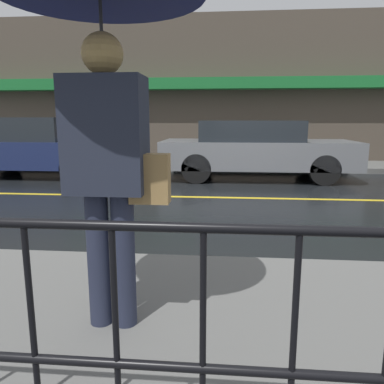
# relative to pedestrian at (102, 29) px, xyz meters

# --- Properties ---
(ground_plane) EXTENTS (80.00, 80.00, 0.00)m
(ground_plane) POSITION_rel_pedestrian_xyz_m (0.80, 4.81, -1.97)
(ground_plane) COLOR black
(sidewalk_near) EXTENTS (28.00, 2.54, 0.15)m
(sidewalk_near) POSITION_rel_pedestrian_xyz_m (0.80, 0.02, -1.89)
(sidewalk_near) COLOR #60605E
(sidewalk_near) RESTS_ON ground_plane
(sidewalk_far) EXTENTS (28.00, 2.12, 0.15)m
(sidewalk_far) POSITION_rel_pedestrian_xyz_m (0.80, 9.40, -1.89)
(sidewalk_far) COLOR #60605E
(sidewalk_far) RESTS_ON ground_plane
(lane_marking) EXTENTS (25.20, 0.12, 0.01)m
(lane_marking) POSITION_rel_pedestrian_xyz_m (0.80, 4.81, -1.96)
(lane_marking) COLOR gold
(lane_marking) RESTS_ON ground_plane
(building_storefront) EXTENTS (28.00, 0.85, 4.82)m
(building_storefront) POSITION_rel_pedestrian_xyz_m (0.80, 10.58, 0.45)
(building_storefront) COLOR #4C4238
(building_storefront) RESTS_ON ground_plane
(railing_foreground) EXTENTS (12.00, 0.04, 0.98)m
(railing_foreground) POSITION_rel_pedestrian_xyz_m (0.80, -1.00, -1.21)
(railing_foreground) COLOR black
(railing_foreground) RESTS_ON sidewalk_near
(pedestrian) EXTENTS (1.19, 1.19, 2.26)m
(pedestrian) POSITION_rel_pedestrian_xyz_m (0.00, 0.00, 0.00)
(pedestrian) COLOR #23283D
(pedestrian) RESTS_ON sidewalk_near
(car_navy) EXTENTS (4.21, 1.92, 1.52)m
(car_navy) POSITION_rel_pedestrian_xyz_m (-4.29, 7.24, -1.21)
(car_navy) COLOR #19234C
(car_navy) RESTS_ON ground_plane
(car_grey) EXTENTS (4.69, 1.88, 1.44)m
(car_grey) POSITION_rel_pedestrian_xyz_m (1.44, 7.24, -1.22)
(car_grey) COLOR slate
(car_grey) RESTS_ON ground_plane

